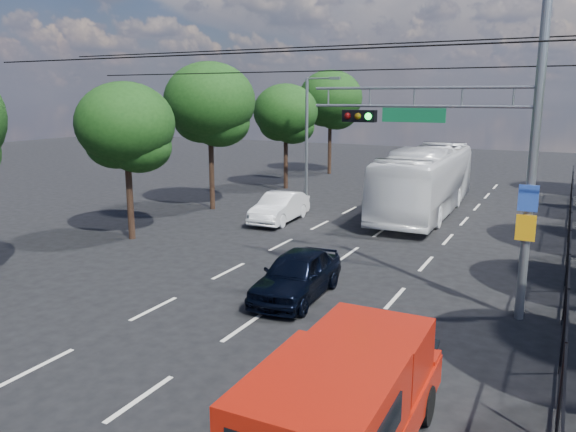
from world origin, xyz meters
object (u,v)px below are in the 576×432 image
Objects in this scene: signal_mast at (486,126)px; white_bus at (425,181)px; navy_hatchback at (297,274)px; red_pickup at (346,402)px; white_van at (280,207)px.

signal_mast is 14.28m from white_bus.
white_bus is (-4.53, 13.08, -3.52)m from signal_mast.
white_bus is at bearing 85.12° from navy_hatchback.
signal_mast reaches higher than red_pickup.
white_bus is 7.89m from white_van.
white_bus is 2.87× the size of white_van.
red_pickup is 18.52m from white_van.
red_pickup is (-0.83, -8.02, -4.13)m from signal_mast.
white_van is at bearing -139.57° from white_bus.
white_van is (-9.53, 15.87, -0.40)m from red_pickup.
signal_mast is 1.69× the size of red_pickup.
red_pickup is 21.43m from white_bus.
white_van is (-10.36, 7.85, -4.54)m from signal_mast.
navy_hatchback reaches higher than white_van.
navy_hatchback is (-5.01, -1.26, -4.52)m from signal_mast.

